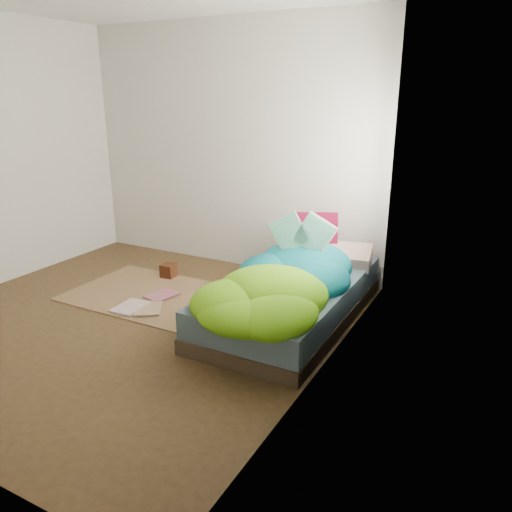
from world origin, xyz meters
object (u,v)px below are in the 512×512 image
Objects in this scene: floor_book_a at (120,305)px; floor_book_b at (155,293)px; pillow_magenta at (315,235)px; open_book at (302,222)px; bed at (291,300)px; wooden_box at (169,270)px.

floor_book_b is (0.10, 0.38, 0.00)m from floor_book_a.
open_book is at bearing -105.35° from pillow_magenta.
pillow_magenta is 1.32× the size of floor_book_a.
pillow_magenta is at bearing 97.08° from bed.
floor_book_b reaches higher than floor_book_a.
floor_book_b is (-1.38, -0.32, -0.80)m from open_book.
bed is 0.85m from pillow_magenta.
bed is 4.71× the size of pillow_magenta.
floor_book_b is (-1.37, -0.16, -0.14)m from bed.
floor_book_a is at bearing -84.48° from wooden_box.
bed is 14.44× the size of wooden_box.
bed is at bearing 19.71° from floor_book_b.
wooden_box is 0.48× the size of floor_book_b.
bed is at bearing -107.88° from open_book.
wooden_box reaches higher than floor_book_a.
wooden_box is at bearing 172.36° from pillow_magenta.
wooden_box is at bearing 124.38° from floor_book_b.
floor_book_a is at bearing -161.98° from pillow_magenta.
floor_book_a is (0.08, -0.83, -0.06)m from wooden_box.
bed is 4.26× the size of open_book.
pillow_magenta is 1.46× the size of floor_book_b.
floor_book_a is 1.11× the size of floor_book_b.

